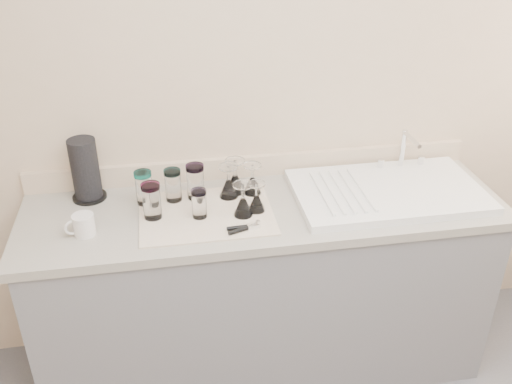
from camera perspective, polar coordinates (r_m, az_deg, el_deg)
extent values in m
cube|color=#C2A98B|center=(2.55, -0.31, 8.82)|extent=(3.50, 0.04, 2.50)
cube|color=slate|center=(2.71, 0.81, -9.96)|extent=(2.00, 0.60, 0.86)
cube|color=gray|center=(2.45, 0.88, -1.79)|extent=(2.06, 0.62, 0.04)
cube|color=white|center=(2.58, 13.00, 0.05)|extent=(0.82, 0.50, 0.03)
cylinder|color=silver|center=(2.74, 14.46, 4.28)|extent=(0.02, 0.02, 0.18)
cylinder|color=silver|center=(2.65, 15.34, 5.11)|extent=(0.02, 0.16, 0.02)
cylinder|color=silver|center=(2.73, 12.36, 2.83)|extent=(0.03, 0.03, 0.04)
cylinder|color=silver|center=(2.81, 16.16, 3.10)|extent=(0.03, 0.03, 0.04)
cube|color=silver|center=(2.38, -4.99, -2.17)|extent=(0.55, 0.42, 0.01)
cylinder|color=white|center=(2.46, -11.12, 0.26)|extent=(0.07, 0.07, 0.13)
cylinder|color=#128B84|center=(2.42, -11.29, 1.78)|extent=(0.07, 0.07, 0.02)
cylinder|color=white|center=(2.46, -8.28, 0.50)|extent=(0.07, 0.07, 0.13)
cylinder|color=#2AABB0|center=(2.43, -8.40, 1.99)|extent=(0.07, 0.07, 0.02)
cylinder|color=white|center=(2.46, -6.06, 0.84)|extent=(0.07, 0.07, 0.14)
cylinder|color=purple|center=(2.43, -6.16, 2.46)|extent=(0.08, 0.08, 0.02)
cylinder|color=white|center=(2.35, -10.37, -1.08)|extent=(0.07, 0.07, 0.13)
cylinder|color=#EB3494|center=(2.31, -10.54, 0.56)|extent=(0.08, 0.08, 0.02)
cylinder|color=white|center=(2.33, -5.69, -1.32)|extent=(0.06, 0.06, 0.11)
cylinder|color=#A584D8|center=(2.30, -5.77, 0.01)|extent=(0.06, 0.06, 0.02)
cone|color=white|center=(2.48, -2.75, 0.35)|extent=(0.08, 0.08, 0.08)
cylinder|color=white|center=(2.44, -2.79, 1.78)|extent=(0.01, 0.01, 0.06)
cylinder|color=white|center=(2.43, -2.81, 2.52)|extent=(0.08, 0.08, 0.01)
cone|color=white|center=(2.50, -0.36, 0.65)|extent=(0.08, 0.08, 0.07)
cylinder|color=white|center=(2.47, -0.36, 1.98)|extent=(0.01, 0.01, 0.06)
cylinder|color=white|center=(2.45, -0.37, 2.66)|extent=(0.08, 0.08, 0.01)
cone|color=white|center=(2.34, -1.29, -1.49)|extent=(0.08, 0.08, 0.08)
cylinder|color=white|center=(2.31, -1.31, -0.04)|extent=(0.01, 0.01, 0.06)
cylinder|color=white|center=(2.29, -1.32, 0.71)|extent=(0.08, 0.08, 0.01)
cone|color=white|center=(2.37, 0.06, -1.13)|extent=(0.07, 0.07, 0.07)
cylinder|color=white|center=(2.34, 0.06, 0.15)|extent=(0.01, 0.01, 0.05)
cylinder|color=white|center=(2.33, 0.06, 0.81)|extent=(0.07, 0.07, 0.01)
cone|color=white|center=(2.51, -2.08, 0.84)|extent=(0.09, 0.09, 0.08)
cylinder|color=white|center=(2.47, -2.11, 2.34)|extent=(0.01, 0.01, 0.07)
cylinder|color=white|center=(2.46, -2.13, 3.11)|extent=(0.09, 0.09, 0.01)
cube|color=silver|center=(2.27, -0.24, -3.41)|extent=(0.06, 0.04, 0.02)
cylinder|color=black|center=(2.25, -1.56, -3.81)|extent=(0.10, 0.05, 0.02)
cylinder|color=black|center=(2.26, -1.64, -3.56)|extent=(0.11, 0.02, 0.02)
cylinder|color=silver|center=(2.33, -16.83, -3.16)|extent=(0.11, 0.11, 0.09)
torus|color=silver|center=(2.32, -17.87, -3.40)|extent=(0.07, 0.03, 0.07)
cylinder|color=black|center=(2.60, -16.29, -0.45)|extent=(0.15, 0.15, 0.01)
cylinder|color=black|center=(2.53, -16.72, 2.26)|extent=(0.12, 0.12, 0.26)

